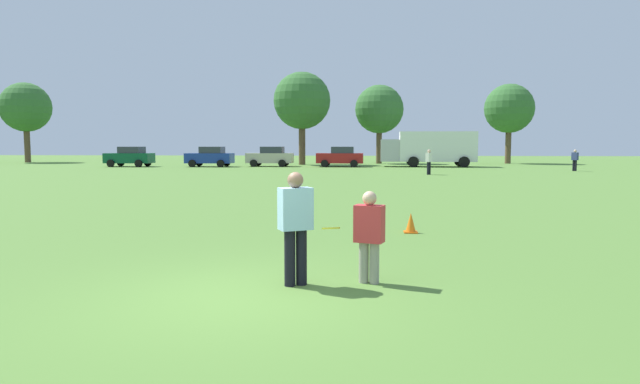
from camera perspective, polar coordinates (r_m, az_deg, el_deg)
ground_plane at (r=7.83m, az=-8.36°, el=-10.71°), size 177.84×177.84×0.00m
player_thrower at (r=8.24m, az=-2.53°, el=-3.08°), size 0.55×0.46×1.70m
player_defender at (r=8.42m, az=5.07°, el=-4.13°), size 0.49×0.37×1.40m
frisbee at (r=8.10m, az=1.12°, el=-3.73°), size 0.27×0.27×0.07m
traffic_cone at (r=13.36m, az=9.29°, el=-3.17°), size 0.32×0.32×0.48m
parked_car_near_left at (r=53.51m, az=-18.93°, el=3.46°), size 4.24×2.30×1.82m
parked_car_mid_left at (r=51.43m, az=-11.21°, el=3.59°), size 4.24×2.30×1.82m
parked_car_center at (r=51.26m, az=-5.12°, el=3.66°), size 4.24×2.30×1.82m
parked_car_mid_right at (r=50.38m, az=2.12°, el=3.65°), size 4.24×2.30×1.82m
box_truck at (r=51.61m, az=11.24°, el=4.51°), size 8.56×3.15×3.18m
bystander_far_jogger at (r=38.42m, az=11.11°, el=3.19°), size 0.50×0.53×1.70m
bystander_field_marshal at (r=46.87m, az=24.68°, el=3.10°), size 0.49×0.51×1.64m
tree_west_maple at (r=70.44m, az=-27.97°, el=7.66°), size 5.45×5.45×8.85m
tree_center_elm at (r=55.57m, az=-1.86°, el=9.31°), size 5.63×5.63×9.14m
tree_east_birch at (r=58.92m, az=6.11°, el=8.42°), size 5.05×5.05×8.21m
tree_east_oak at (r=62.04m, az=18.84°, el=8.08°), size 5.13×5.13×8.33m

